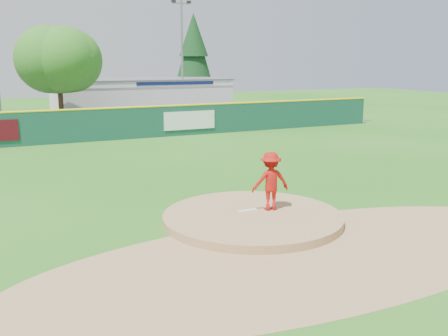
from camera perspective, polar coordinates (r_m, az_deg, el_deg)
name	(u,v)px	position (r m, az deg, el deg)	size (l,w,h in m)	color
ground	(252,221)	(15.45, 3.25, -6.12)	(120.00, 120.00, 0.00)	#286B19
pitchers_mound	(252,221)	(15.45, 3.25, -6.12)	(5.50, 5.50, 0.50)	#9E774C
pitching_rubber	(248,210)	(15.62, 2.73, -4.87)	(0.60, 0.15, 0.04)	white
infield_dirt_arc	(309,255)	(13.07, 9.74, -9.72)	(15.40, 15.40, 0.01)	#9E774C
parking_lot	(85,124)	(40.73, -15.58, 4.84)	(44.00, 16.00, 0.02)	#38383A
pitcher	(271,181)	(15.60, 5.34, -1.50)	(1.19, 0.68, 1.84)	#AB130E
van	(106,119)	(36.55, -13.38, 5.44)	(2.61, 5.67, 1.58)	white
pool_building_grp	(140,97)	(46.80, -9.53, 8.03)	(15.20, 8.20, 3.31)	silver
fence_banners	(96,125)	(31.57, -14.45, 4.74)	(15.98, 0.04, 1.20)	#500B14
outfield_fence	(112,123)	(31.85, -12.70, 5.05)	(40.00, 0.14, 2.07)	#144436
deciduous_tree	(58,65)	(38.16, -18.41, 11.07)	(5.60, 5.60, 7.36)	#382314
conifer_tree	(194,54)	(52.81, -3.48, 12.83)	(4.40, 4.40, 9.50)	#382314
light_pole_right	(182,53)	(44.83, -4.82, 12.95)	(1.75, 0.25, 10.00)	gray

